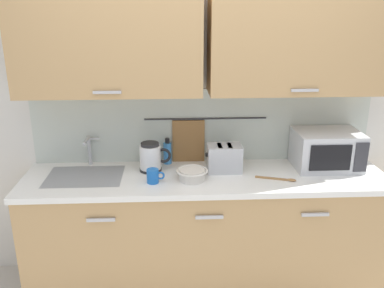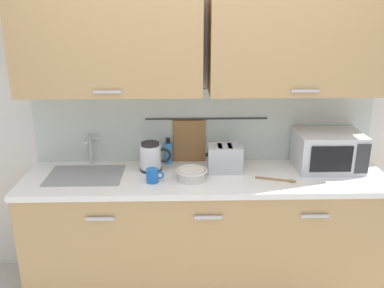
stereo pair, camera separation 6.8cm
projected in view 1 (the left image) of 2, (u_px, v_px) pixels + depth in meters
The scene contains 10 objects.
counter_unit at pixel (204, 231), 3.02m from camera, with size 2.53×0.64×0.90m.
back_wall_assembly at pixel (204, 80), 2.90m from camera, with size 3.70×0.41×2.50m.
sink_faucet at pixel (89, 147), 3.00m from camera, with size 0.09×0.17×0.22m.
microwave at pixel (327, 149), 2.98m from camera, with size 0.46×0.35×0.27m.
electric_kettle at pixel (151, 157), 2.92m from camera, with size 0.23×0.16×0.21m.
dish_soap_bottle at pixel (167, 152), 3.06m from camera, with size 0.06×0.06×0.20m.
mug_near_sink at pixel (153, 176), 2.74m from camera, with size 0.12×0.08×0.09m.
mixing_bowl at pixel (192, 174), 2.78m from camera, with size 0.21×0.21×0.08m.
toaster at pixel (224, 158), 2.92m from camera, with size 0.26×0.17×0.19m.
wooden_spoon at pixel (281, 179), 2.79m from camera, with size 0.27×0.11×0.01m.
Camera 1 is at (-0.23, -2.35, 2.03)m, focal length 38.60 mm.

